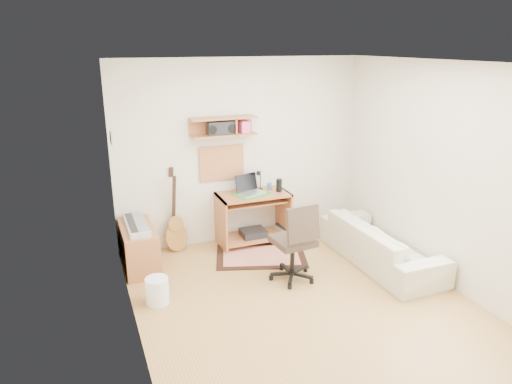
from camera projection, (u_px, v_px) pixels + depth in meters
name	position (u px, v px, depth m)	size (l,w,h in m)	color
floor	(302.00, 302.00, 5.27)	(3.60, 4.00, 0.01)	#B2854A
ceiling	(311.00, 62.00, 4.47)	(3.60, 4.00, 0.01)	white
back_wall	(241.00, 152.00, 6.64)	(3.60, 0.01, 2.60)	beige
left_wall	(129.00, 214.00, 4.24)	(0.01, 4.00, 2.60)	beige
right_wall	(443.00, 175.00, 5.50)	(0.01, 4.00, 2.60)	beige
wall_shelf	(223.00, 126.00, 6.30)	(0.90, 0.25, 0.26)	#A8673B
cork_board	(222.00, 163.00, 6.56)	(0.64, 0.03, 0.49)	#A57952
wall_photo	(111.00, 138.00, 5.45)	(0.02, 0.20, 0.15)	#4C8CBF
desk	(253.00, 218.00, 6.71)	(1.00, 0.55, 0.75)	#A8673B
laptop	(251.00, 185.00, 6.52)	(0.36, 0.36, 0.27)	silver
speaker	(279.00, 185.00, 6.65)	(0.08, 0.08, 0.19)	black
desk_lamp	(260.00, 180.00, 6.73)	(0.10, 0.10, 0.29)	black
pencil_cup	(269.00, 186.00, 6.77)	(0.07, 0.07, 0.10)	#3764A7
boombox	(221.00, 128.00, 6.29)	(0.37, 0.17, 0.19)	black
rug	(261.00, 256.00, 6.37)	(1.20, 0.80, 0.02)	beige
task_chair	(293.00, 241.00, 5.62)	(0.52, 0.52, 1.02)	#32271D
cabinet	(138.00, 247.00, 6.01)	(0.40, 0.90, 0.55)	#A8673B
music_keyboard	(136.00, 225.00, 5.91)	(0.25, 0.80, 0.07)	#B2B5BA
guitar	(175.00, 211.00, 6.38)	(0.32, 0.20, 1.19)	#A87433
waste_basket	(157.00, 291.00, 5.19)	(0.26, 0.26, 0.31)	white
printer	(293.00, 230.00, 7.05)	(0.44, 0.34, 0.17)	#A5A8AA
sofa	(381.00, 237.00, 6.07)	(1.90, 0.56, 0.74)	#BBB694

